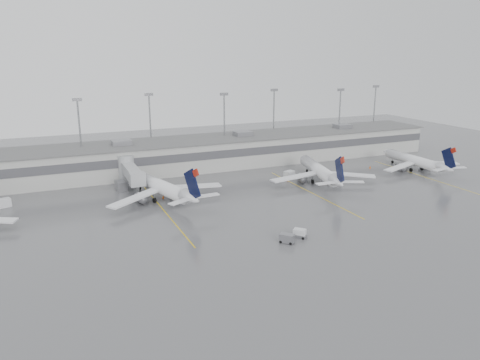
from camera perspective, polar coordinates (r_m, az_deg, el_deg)
name	(u,v)px	position (r m, az deg, el deg)	size (l,w,h in m)	color
ground	(298,240)	(83.17, 7.04, -7.32)	(260.00, 260.00, 0.00)	#565659
terminal	(194,153)	(132.90, -5.59, 3.26)	(152.00, 17.00, 9.45)	#AFAFAA
light_masts	(187,123)	(136.93, -6.43, 6.93)	(142.40, 8.00, 20.60)	gray
jet_bridge_right	(130,171)	(116.60, -13.32, 1.04)	(4.00, 17.20, 7.00)	#9A9C9F
stand_markings	(243,201)	(103.21, 0.32, -2.64)	(105.25, 40.00, 0.01)	yellow
jet_mid_left	(161,187)	(104.63, -9.55, -0.81)	(26.85, 30.50, 10.08)	white
jet_mid_right	(320,171)	(118.82, 9.77, 1.09)	(26.38, 29.92, 9.83)	white
jet_far_right	(416,161)	(138.14, 20.67, 2.21)	(24.76, 27.77, 8.98)	white
baggage_tug	(300,234)	(84.23, 7.27, -6.58)	(2.78, 2.86, 1.60)	silver
baggage_cart	(287,238)	(81.69, 5.75, -7.08)	(2.74, 2.83, 1.61)	slate
gse_uld_a	(4,203)	(111.35, -26.83, -2.51)	(2.57, 1.71, 1.82)	silver
gse_uld_b	(152,185)	(114.74, -10.66, -0.63)	(2.29, 1.53, 1.62)	silver
gse_uld_c	(289,174)	(122.70, 6.02, 0.67)	(2.67, 1.78, 1.89)	silver
gse_loader	(121,186)	(114.79, -14.29, -0.67)	(2.25, 3.59, 2.25)	slate
cone_b	(163,197)	(106.77, -9.35, -2.01)	(0.49, 0.49, 0.78)	#E15204
cone_c	(288,179)	(120.03, 5.85, 0.06)	(0.48, 0.48, 0.77)	#E15204
cone_d	(370,167)	(137.36, 15.57, 1.54)	(0.50, 0.50, 0.79)	#E15204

